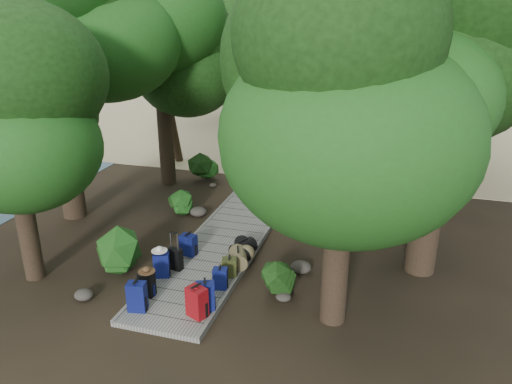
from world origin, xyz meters
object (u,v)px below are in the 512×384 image
(backpack_right_c, at_px, (220,277))
(lone_suitcase_on_sand, at_px, (303,150))
(backpack_left_b, at_px, (147,283))
(duffel_right_black, at_px, (243,248))
(sun_lounger, at_px, (383,145))
(backpack_right_a, at_px, (197,301))
(suitcase_on_boardwalk, at_px, (175,259))
(backpack_right_d, at_px, (229,266))
(backpack_left_a, at_px, (137,295))
(backpack_right_b, at_px, (205,295))
(duffel_right_khaki, at_px, (238,258))
(backpack_left_c, at_px, (162,264))
(backpack_left_d, at_px, (188,244))
(kayak, at_px, (225,137))

(backpack_right_c, bearing_deg, lone_suitcase_on_sand, 80.16)
(backpack_right_c, height_order, lone_suitcase_on_sand, lone_suitcase_on_sand)
(backpack_left_b, distance_m, duffel_right_black, 2.85)
(backpack_right_c, xyz_separation_m, sun_lounger, (2.95, 13.18, -0.09))
(backpack_right_a, height_order, suitcase_on_boardwalk, backpack_right_a)
(backpack_right_c, distance_m, backpack_right_d, 0.58)
(backpack_left_a, xyz_separation_m, duffel_right_black, (1.42, 3.00, -0.16))
(suitcase_on_boardwalk, height_order, sun_lounger, suitcase_on_boardwalk)
(backpack_left_a, bearing_deg, suitcase_on_boardwalk, 78.73)
(backpack_right_b, distance_m, backpack_right_d, 1.48)
(backpack_right_d, bearing_deg, backpack_right_c, -108.66)
(backpack_right_c, xyz_separation_m, duffel_right_khaki, (0.06, 1.11, -0.06))
(backpack_left_c, xyz_separation_m, lone_suitcase_on_sand, (1.26, 10.91, -0.09))
(backpack_right_c, xyz_separation_m, duffel_right_black, (0.02, 1.67, -0.07))
(backpack_right_c, distance_m, duffel_right_black, 1.67)
(backpack_right_a, xyz_separation_m, backpack_right_b, (0.08, 0.27, -0.01))
(backpack_right_c, relative_size, duffel_right_black, 0.85)
(backpack_right_b, bearing_deg, backpack_left_b, 151.62)
(backpack_right_d, height_order, sun_lounger, backpack_right_d)
(suitcase_on_boardwalk, bearing_deg, backpack_left_a, -78.36)
(backpack_right_a, bearing_deg, backpack_left_b, -172.01)
(backpack_right_d, relative_size, duffel_right_black, 0.78)
(backpack_left_d, bearing_deg, backpack_right_c, -35.12)
(backpack_left_b, height_order, backpack_right_a, backpack_right_a)
(backpack_right_a, height_order, duffel_right_khaki, backpack_right_a)
(suitcase_on_boardwalk, distance_m, kayak, 12.74)
(backpack_left_d, height_order, backpack_right_d, backpack_left_d)
(backpack_left_a, bearing_deg, kayak, 91.69)
(backpack_right_c, bearing_deg, backpack_right_b, -101.67)
(backpack_left_c, bearing_deg, backpack_left_a, -104.44)
(backpack_right_a, distance_m, backpack_right_b, 0.28)
(backpack_right_b, bearing_deg, backpack_right_d, 66.45)
(backpack_left_d, xyz_separation_m, duffel_right_khaki, (1.44, -0.22, -0.08))
(backpack_left_d, height_order, duffel_right_khaki, backpack_left_d)
(backpack_left_a, xyz_separation_m, kayak, (-3.14, 14.20, -0.32))
(backpack_left_a, bearing_deg, backpack_right_c, 32.77)
(suitcase_on_boardwalk, bearing_deg, kayak, 116.48)
(backpack_left_d, distance_m, lone_suitcase_on_sand, 9.76)
(duffel_right_black, relative_size, kayak, 0.22)
(backpack_left_d, relative_size, suitcase_on_boardwalk, 1.11)
(backpack_left_b, xyz_separation_m, backpack_right_a, (1.40, -0.42, 0.06))
(backpack_right_a, relative_size, duffel_right_black, 1.11)
(backpack_left_d, distance_m, backpack_right_a, 2.81)
(backpack_right_c, bearing_deg, sun_lounger, 66.04)
(backpack_left_c, relative_size, backpack_right_a, 0.92)
(backpack_left_d, xyz_separation_m, backpack_right_a, (1.29, -2.49, 0.07))
(backpack_left_d, bearing_deg, kayak, 114.11)
(backpack_left_c, height_order, duffel_right_black, backpack_left_c)
(backpack_left_c, xyz_separation_m, backpack_right_c, (1.54, -0.11, -0.06))
(duffel_right_khaki, relative_size, kayak, 0.22)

